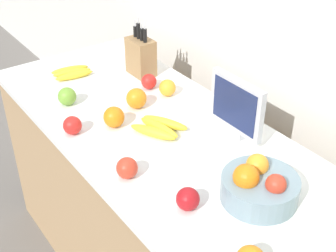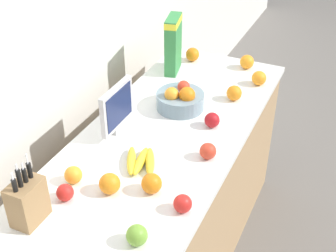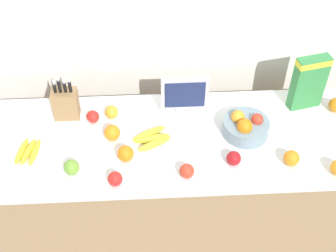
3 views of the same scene
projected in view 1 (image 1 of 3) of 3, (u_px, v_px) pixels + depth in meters
wall_back at (306, 9)px, 1.79m from camera, size 9.00×0.06×2.60m
counter at (182, 234)px, 1.97m from camera, size 2.09×0.73×0.89m
knife_block at (141, 56)px, 2.20m from camera, size 0.14×0.09×0.28m
small_monitor at (236, 107)px, 1.73m from camera, size 0.26×0.03×0.24m
fruit_bowl at (259, 186)px, 1.47m from camera, size 0.25×0.25×0.14m
banana_bunch_left at (72, 73)px, 2.22m from camera, size 0.13×0.19×0.03m
banana_bunch_right at (159, 127)px, 1.81m from camera, size 0.22×0.20×0.04m
apple_by_knife_block at (67, 96)px, 1.98m from camera, size 0.08×0.08×0.08m
apple_near_bananas at (188, 199)px, 1.44m from camera, size 0.07×0.07×0.07m
apple_leftmost at (149, 81)px, 2.10m from camera, size 0.07×0.07×0.07m
apple_front at (127, 168)px, 1.57m from camera, size 0.07×0.07×0.07m
apple_rightmost at (72, 125)px, 1.79m from camera, size 0.07×0.07×0.07m
orange_mid_right at (136, 98)px, 1.95m from camera, size 0.09×0.09×0.09m
orange_front_center at (167, 88)px, 2.05m from camera, size 0.07×0.07×0.07m
orange_front_left at (114, 117)px, 1.83m from camera, size 0.08×0.08×0.08m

